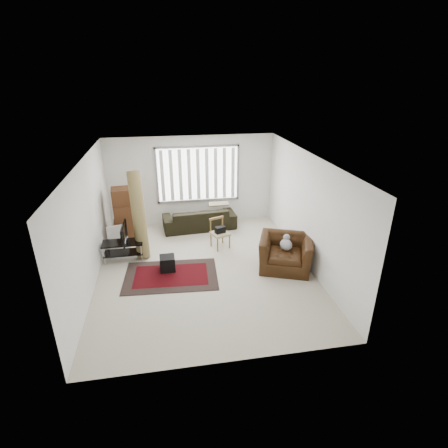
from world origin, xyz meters
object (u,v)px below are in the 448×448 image
Objects in this scene: moving_boxes at (125,217)px; side_chair at (220,232)px; armchair at (286,251)px; tv_stand at (123,247)px; sofa at (199,215)px.

side_chair is (2.52, -0.87, -0.26)m from moving_boxes.
armchair is (3.90, -2.22, -0.25)m from moving_boxes.
tv_stand is 1.22× the size of side_chair.
armchair reaches higher than sofa.
moving_boxes is (-0.02, 1.15, 0.35)m from tv_stand.
tv_stand is 2.66m from sofa.
sofa is (2.10, 1.63, 0.06)m from tv_stand.
moving_boxes is at bearing 140.34° from side_chair.
sofa is (2.12, 0.48, -0.29)m from moving_boxes.
side_chair is 0.53× the size of armchair.
armchair is at bearing -29.67° from moving_boxes.
armchair is at bearing -15.44° from tv_stand.
armchair reaches higher than tv_stand.
sofa is at bearing 144.40° from armchair.
tv_stand is 2.52m from side_chair.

